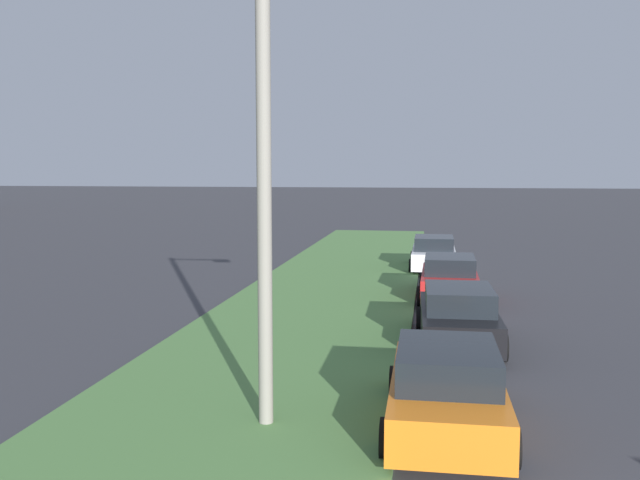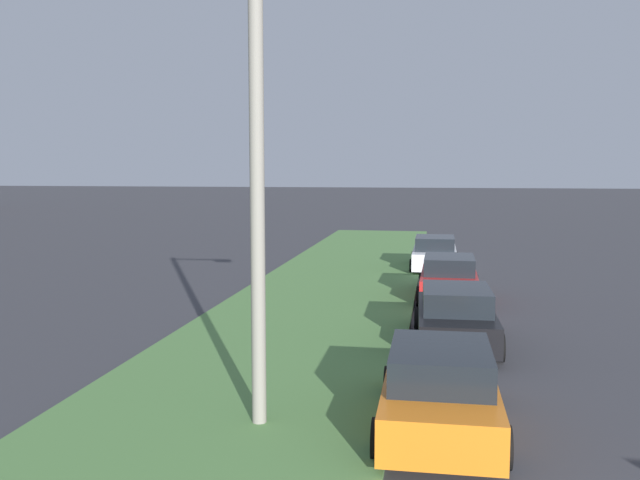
{
  "view_description": "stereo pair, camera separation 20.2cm",
  "coord_description": "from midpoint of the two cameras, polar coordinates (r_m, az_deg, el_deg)",
  "views": [
    {
      "loc": [
        -6.22,
        3.22,
        4.34
      ],
      "look_at": [
        18.28,
        7.26,
        1.72
      ],
      "focal_mm": 38.18,
      "sensor_mm": 36.0,
      "label": 1
    },
    {
      "loc": [
        -6.19,
        3.02,
        4.34
      ],
      "look_at": [
        18.28,
        7.26,
        1.72
      ],
      "focal_mm": 38.18,
      "sensor_mm": 36.0,
      "label": 2
    }
  ],
  "objects": [
    {
      "name": "parked_car_white",
      "position": [
        29.43,
        9.32,
        -1.14
      ],
      "size": [
        4.31,
        2.04,
        1.47
      ],
      "rotation": [
        0.0,
        0.0,
        0.0
      ],
      "color": "silver",
      "rests_on": "ground"
    },
    {
      "name": "streetlight",
      "position": [
        10.96,
        -3.42,
        6.26
      ],
      "size": [
        0.47,
        2.88,
        7.5
      ],
      "color": "gray",
      "rests_on": "ground"
    },
    {
      "name": "parked_car_orange",
      "position": [
        11.67,
        10.06,
        -12.17
      ],
      "size": [
        4.31,
        2.05,
        1.47
      ],
      "rotation": [
        0.0,
        0.0,
        0.01
      ],
      "color": "orange",
      "rests_on": "ground"
    },
    {
      "name": "parked_car_black",
      "position": [
        17.13,
        11.18,
        -6.31
      ],
      "size": [
        4.35,
        2.12,
        1.47
      ],
      "rotation": [
        0.0,
        0.0,
        0.03
      ],
      "color": "black",
      "rests_on": "ground"
    },
    {
      "name": "parked_car_red",
      "position": [
        22.99,
        10.54,
        -3.15
      ],
      "size": [
        4.32,
        2.05,
        1.47
      ],
      "rotation": [
        0.0,
        0.0,
        -0.01
      ],
      "color": "red",
      "rests_on": "ground"
    },
    {
      "name": "grass_median",
      "position": [
        17.14,
        -3.05,
        -8.45
      ],
      "size": [
        60.0,
        6.0,
        0.12
      ],
      "primitive_type": "cube",
      "color": "#517F42",
      "rests_on": "ground"
    }
  ]
}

